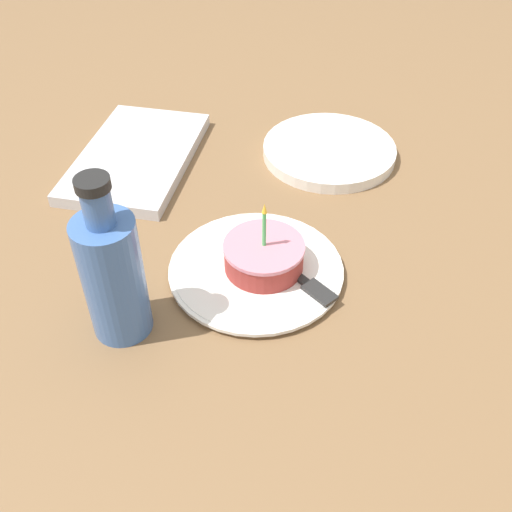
% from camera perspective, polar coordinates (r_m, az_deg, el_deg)
% --- Properties ---
extents(ground_plane, '(2.40, 2.40, 0.04)m').
position_cam_1_polar(ground_plane, '(0.84, -0.62, -1.75)').
color(ground_plane, brown).
rests_on(ground_plane, ground).
extents(plate, '(0.23, 0.23, 0.01)m').
position_cam_1_polar(plate, '(0.80, 0.00, -1.31)').
color(plate, white).
rests_on(plate, ground_plane).
extents(cake_slice, '(0.11, 0.11, 0.11)m').
position_cam_1_polar(cake_slice, '(0.79, 0.76, 0.04)').
color(cake_slice, '#99332D').
rests_on(cake_slice, plate).
extents(fork, '(0.12, 0.15, 0.01)m').
position_cam_1_polar(fork, '(0.79, 3.55, -1.59)').
color(fork, '#262626').
rests_on(fork, plate).
extents(bottle, '(0.07, 0.07, 0.22)m').
position_cam_1_polar(bottle, '(0.70, -13.50, -1.65)').
color(bottle, '#3F66A5').
rests_on(bottle, ground_plane).
extents(side_plate, '(0.22, 0.22, 0.02)m').
position_cam_1_polar(side_plate, '(1.04, 6.98, 9.92)').
color(side_plate, white).
rests_on(side_plate, ground_plane).
extents(marble_board, '(0.29, 0.18, 0.02)m').
position_cam_1_polar(marble_board, '(1.04, -11.32, 9.24)').
color(marble_board, silver).
rests_on(marble_board, ground_plane).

